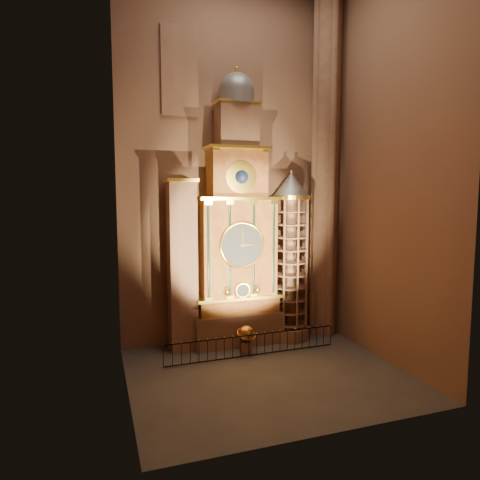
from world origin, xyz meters
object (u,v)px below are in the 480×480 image
object	(u,v)px
astronomical_clock	(237,237)
portrait_tower	(182,265)
celestial_globe	(246,337)
iron_railing	(253,345)
stair_turret	(290,258)

from	to	relation	value
astronomical_clock	portrait_tower	distance (m)	3.73
astronomical_clock	celestial_globe	bearing A→B (deg)	-91.25
portrait_tower	iron_railing	size ratio (longest dim) A/B	0.99
portrait_tower	iron_railing	xyz separation A→B (m)	(3.53, -2.54, -4.47)
astronomical_clock	stair_turret	size ratio (longest dim) A/B	1.55
iron_railing	portrait_tower	bearing A→B (deg)	144.23
celestial_globe	iron_railing	size ratio (longest dim) A/B	0.16
astronomical_clock	stair_turret	distance (m)	3.78
astronomical_clock	celestial_globe	xyz separation A→B (m)	(-0.04, -1.87, -5.69)
stair_turret	iron_railing	xyz separation A→B (m)	(-3.37, -2.26, -4.59)
portrait_tower	stair_turret	world-z (taller)	stair_turret
astronomical_clock	iron_railing	bearing A→B (deg)	-87.13
astronomical_clock	stair_turret	bearing A→B (deg)	-4.30
stair_turret	iron_railing	size ratio (longest dim) A/B	1.05
portrait_tower	celestial_globe	world-z (taller)	portrait_tower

